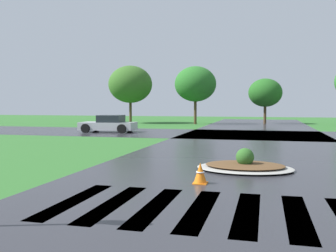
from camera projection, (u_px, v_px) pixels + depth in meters
name	position (u px, v px, depth m)	size (l,w,h in m)	color
asphalt_roadway	(240.00, 168.00, 12.08)	(9.42, 80.00, 0.01)	#2B2B30
asphalt_cross_road	(254.00, 135.00, 25.54)	(90.00, 8.48, 0.01)	#2B2B30
crosswalk_stripes	(223.00, 211.00, 7.29)	(6.75, 3.09, 0.01)	white
median_island	(245.00, 166.00, 11.86)	(2.99, 2.30, 0.68)	#9E9B93
car_white_sedan	(109.00, 124.00, 27.76)	(4.07, 2.35, 1.25)	#B7B7BF
traffic_cone	(200.00, 174.00, 9.78)	(0.36, 0.36, 0.55)	orange
background_treeline	(278.00, 85.00, 37.69)	(35.74, 6.44, 6.15)	#4C3823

